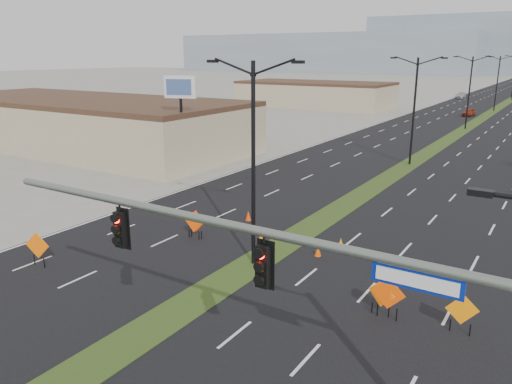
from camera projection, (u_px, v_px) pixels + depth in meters
The scene contains 24 objects.
road_surface at pixel (497, 109), 97.01m from camera, with size 25.00×400.00×0.02m, color black.
median_strip at pixel (497, 109), 97.01m from camera, with size 2.00×400.00×0.04m, color #334418.
building_sw_near at pixel (82, 124), 57.34m from camera, with size 40.00×16.00×5.00m, color tan.
building_sw_far at pixel (314, 95), 100.67m from camera, with size 30.00×14.00×4.50m, color tan.
mesa_west at pixel (325, 53), 302.52m from camera, with size 180.00×50.00×22.00m, color gray.
mesa_backdrop at pixel (497, 44), 287.42m from camera, with size 140.00×50.00×32.00m, color gray.
signal_mast at pixel (332, 301), 11.49m from camera, with size 16.30×0.60×8.00m.
streetlight_0 at pixel (253, 159), 23.87m from camera, with size 5.15×0.24×10.02m.
streetlight_1 at pixel (414, 108), 46.68m from camera, with size 5.15×0.24×10.02m.
streetlight_2 at pixel (469, 90), 69.50m from camera, with size 5.15×0.24×10.02m.
streetlight_3 at pixel (497, 81), 92.31m from camera, with size 5.15×0.24×10.02m.
car_left at pixel (469, 112), 85.64m from camera, with size 1.53×3.80×1.29m, color maroon.
car_far at pixel (461, 96), 120.01m from camera, with size 1.90×4.68×1.36m, color #A8ACB2.
construction_sign_0 at pixel (37, 246), 24.73m from camera, with size 1.32×0.41×1.81m.
construction_sign_1 at pixel (194, 223), 28.48m from camera, with size 1.23×0.10×1.64m.
construction_sign_2 at pixel (196, 222), 28.58m from camera, with size 1.25×0.30×1.69m.
construction_sign_3 at pixel (388, 295), 19.79m from camera, with size 1.35×0.12×1.79m.
construction_sign_4 at pixel (381, 294), 20.07m from camera, with size 1.17×0.34×1.60m.
construction_sign_5 at pixel (462, 311), 18.74m from camera, with size 1.17×0.43×1.63m.
cone_0 at pixel (318, 251), 26.20m from camera, with size 0.36×0.36×0.60m, color #E14704.
cone_1 at pixel (262, 234), 28.76m from camera, with size 0.35×0.35×0.58m, color orange.
cone_2 at pixel (341, 243), 27.30m from camera, with size 0.35×0.35×0.58m, color orange.
cone_3 at pixel (248, 216), 31.81m from camera, with size 0.38×0.38×0.64m, color #E73704.
pole_sign_west at pixel (180, 95), 42.06m from camera, with size 2.76×1.21×8.55m.
Camera 1 is at (12.63, -7.73, 10.27)m, focal length 35.00 mm.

